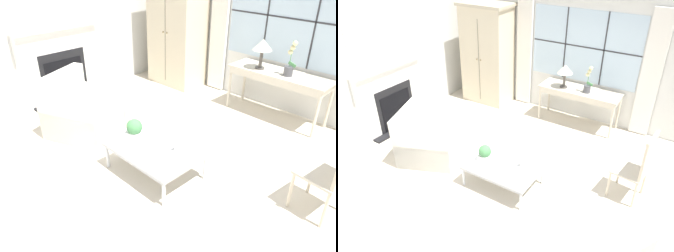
{
  "view_description": "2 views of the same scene",
  "coord_description": "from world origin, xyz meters",
  "views": [
    {
      "loc": [
        2.36,
        -1.92,
        2.46
      ],
      "look_at": [
        0.02,
        0.36,
        0.66
      ],
      "focal_mm": 35.0,
      "sensor_mm": 36.0,
      "label": 1
    },
    {
      "loc": [
        2.07,
        -3.06,
        3.37
      ],
      "look_at": [
        -0.15,
        0.42,
        0.95
      ],
      "focal_mm": 35.0,
      "sensor_mm": 36.0,
      "label": 2
    }
  ],
  "objects": [
    {
      "name": "fireplace",
      "position": [
        -2.91,
        0.6,
        0.72
      ],
      "size": [
        0.34,
        1.51,
        2.08
      ],
      "color": "black",
      "rests_on": "ground_plane"
    },
    {
      "name": "armoire",
      "position": [
        -2.06,
        2.64,
        1.09
      ],
      "size": [
        1.12,
        0.68,
        2.17
      ],
      "color": "beige",
      "rests_on": "ground_plane"
    },
    {
      "name": "ground_plane",
      "position": [
        0.0,
        0.0,
        0.0
      ],
      "size": [
        14.0,
        14.0,
        0.0
      ],
      "primitive_type": "plane",
      "color": "beige"
    },
    {
      "name": "wall_back_windowed",
      "position": [
        0.0,
        3.02,
        1.39
      ],
      "size": [
        7.2,
        0.14,
        2.8
      ],
      "color": "silver",
      "rests_on": "ground_plane"
    },
    {
      "name": "console_table",
      "position": [
        0.13,
        2.68,
        0.67
      ],
      "size": [
        1.58,
        0.53,
        0.75
      ],
      "color": "beige",
      "rests_on": "ground_plane"
    },
    {
      "name": "coffee_table",
      "position": [
        -0.09,
        0.25,
        0.34
      ],
      "size": [
        1.12,
        0.77,
        0.38
      ],
      "color": "silver",
      "rests_on": "ground_plane"
    },
    {
      "name": "armchair_upholstered",
      "position": [
        -1.59,
        0.21,
        0.29
      ],
      "size": [
        1.22,
        1.21,
        0.88
      ],
      "color": "silver",
      "rests_on": "ground_plane"
    },
    {
      "name": "potted_orchid",
      "position": [
        0.28,
        2.62,
        0.94
      ],
      "size": [
        0.17,
        0.13,
        0.53
      ],
      "color": "#4C4C51",
      "rests_on": "console_table"
    },
    {
      "name": "potted_plant_small",
      "position": [
        -0.38,
        0.19,
        0.51
      ],
      "size": [
        0.19,
        0.19,
        0.27
      ],
      "color": "white",
      "rests_on": "coffee_table"
    },
    {
      "name": "wall_left",
      "position": [
        -3.03,
        0.6,
        1.4
      ],
      "size": [
        0.06,
        7.2,
        2.8
      ],
      "primitive_type": "cube",
      "color": "silver",
      "rests_on": "ground_plane"
    },
    {
      "name": "pillar_candle",
      "position": [
        0.17,
        0.37,
        0.43
      ],
      "size": [
        0.12,
        0.12,
        0.13
      ],
      "color": "silver",
      "rests_on": "coffee_table"
    },
    {
      "name": "table_lamp",
      "position": [
        -0.19,
        2.61,
        1.11
      ],
      "size": [
        0.3,
        0.3,
        0.47
      ],
      "color": "#4C4742",
      "rests_on": "console_table"
    }
  ]
}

